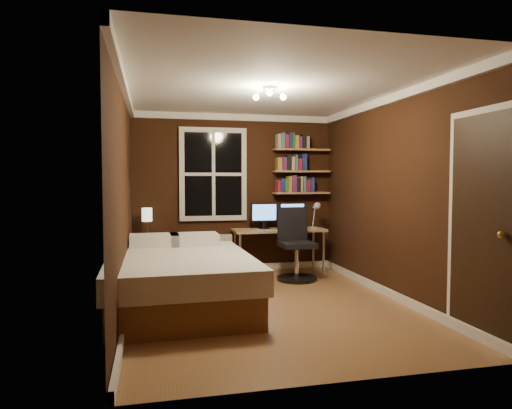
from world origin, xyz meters
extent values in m
plane|color=olive|center=(0.00, 0.00, 0.00)|extent=(4.20, 4.20, 0.00)
cube|color=black|center=(0.00, 2.10, 1.25)|extent=(3.20, 0.04, 2.50)
cube|color=black|center=(-1.60, 0.00, 1.25)|extent=(0.04, 4.20, 2.50)
cube|color=black|center=(1.60, 0.00, 1.25)|extent=(0.04, 4.20, 2.50)
cube|color=white|center=(0.00, 0.00, 2.50)|extent=(3.20, 4.20, 0.02)
cube|color=silver|center=(-0.35, 2.06, 1.55)|extent=(1.06, 0.06, 1.46)
sphere|color=gold|center=(1.55, -1.85, 1.00)|extent=(0.06, 0.06, 0.06)
cube|color=#9F7E4D|center=(1.08, 1.98, 1.25)|extent=(0.92, 0.22, 0.03)
cube|color=#9F7E4D|center=(1.08, 1.98, 1.60)|extent=(0.92, 0.22, 0.03)
cube|color=#9F7E4D|center=(1.08, 1.98, 1.95)|extent=(0.92, 0.22, 0.03)
cube|color=brown|center=(-1.00, 0.11, 0.17)|extent=(1.54, 2.17, 0.34)
cube|color=silver|center=(-1.00, 0.11, 0.47)|extent=(1.63, 2.24, 0.26)
cube|color=white|center=(-1.27, 0.95, 0.68)|extent=(0.63, 0.44, 0.15)
cube|color=white|center=(-0.76, 0.96, 0.68)|extent=(0.63, 0.44, 0.15)
cube|color=brown|center=(-1.37, 1.85, 0.31)|extent=(0.54, 0.54, 0.61)
cube|color=beige|center=(-0.27, 1.99, 0.30)|extent=(0.40, 0.14, 0.60)
cube|color=#9F7E4D|center=(0.65, 1.81, 0.67)|extent=(1.45, 0.54, 0.04)
cylinder|color=beige|center=(-0.01, 1.58, 0.33)|extent=(0.04, 0.04, 0.65)
cylinder|color=beige|center=(1.32, 1.58, 0.33)|extent=(0.04, 0.04, 0.65)
cylinder|color=beige|center=(-0.01, 2.04, 0.33)|extent=(0.04, 0.04, 0.65)
cylinder|color=beige|center=(1.32, 2.04, 0.33)|extent=(0.04, 0.04, 0.65)
cylinder|color=black|center=(0.75, 1.19, 0.03)|extent=(0.58, 0.58, 0.05)
cylinder|color=silver|center=(0.75, 1.19, 0.27)|extent=(0.06, 0.06, 0.43)
cube|color=black|center=(0.75, 1.19, 0.52)|extent=(0.48, 0.48, 0.08)
cube|color=black|center=(0.75, 1.40, 0.81)|extent=(0.45, 0.06, 0.50)
camera|label=1|loc=(-1.30, -5.09, 1.45)|focal=32.00mm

